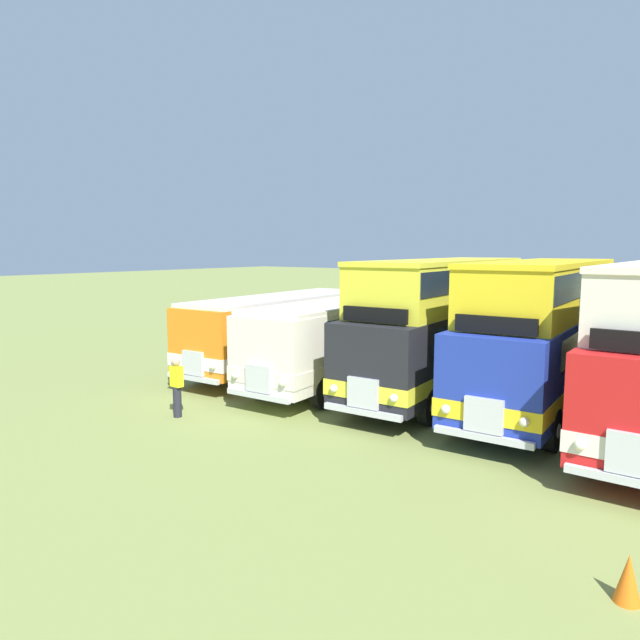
% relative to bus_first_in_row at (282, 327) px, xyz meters
% --- Properties ---
extents(ground_plane, '(200.00, 200.00, 0.00)m').
position_rel_bus_first_in_row_xyz_m(ground_plane, '(8.27, 0.04, -1.75)').
color(ground_plane, olive).
extents(bus_first_in_row, '(3.06, 9.85, 2.99)m').
position_rel_bus_first_in_row_xyz_m(bus_first_in_row, '(0.00, 0.00, 0.00)').
color(bus_first_in_row, orange).
rests_on(bus_first_in_row, ground).
extents(bus_second_in_row, '(3.00, 10.30, 2.99)m').
position_rel_bus_first_in_row_xyz_m(bus_second_in_row, '(3.31, -0.15, 0.00)').
color(bus_second_in_row, silver).
rests_on(bus_second_in_row, ground).
extents(bus_third_in_row, '(3.04, 10.67, 4.49)m').
position_rel_bus_first_in_row_xyz_m(bus_third_in_row, '(6.61, 0.52, 0.72)').
color(bus_third_in_row, black).
rests_on(bus_third_in_row, ground).
extents(bus_fourth_in_row, '(2.97, 10.34, 4.49)m').
position_rel_bus_first_in_row_xyz_m(bus_fourth_in_row, '(9.92, 0.31, 0.72)').
color(bus_fourth_in_row, '#1E339E').
rests_on(bus_fourth_in_row, ground).
extents(cone_near_end, '(0.36, 0.36, 0.70)m').
position_rel_bus_first_in_row_xyz_m(cone_near_end, '(13.67, -8.75, -1.40)').
color(cone_near_end, orange).
rests_on(cone_near_end, ground).
extents(marshal_person, '(0.36, 0.24, 1.73)m').
position_rel_bus_first_in_row_xyz_m(marshal_person, '(1.75, -6.76, -0.86)').
color(marshal_person, '#23232D').
rests_on(marshal_person, ground).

